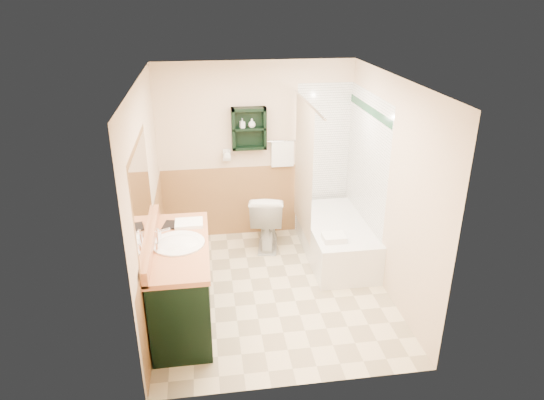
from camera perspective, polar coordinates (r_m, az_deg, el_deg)
The scene contains 25 objects.
floor at distance 5.72m, azimuth 0.03°, elevation -10.50°, with size 3.00×3.00×0.00m, color beige.
back_wall at distance 6.57m, azimuth -1.90°, elevation 5.74°, with size 2.60×0.04×2.40m, color #F8E2C2.
left_wall at distance 5.14m, azimuth -14.68°, elevation -0.19°, with size 0.04×3.00×2.40m, color #F8E2C2.
right_wall at distance 5.49m, azimuth 13.81°, elevation 1.40°, with size 0.04×3.00×2.40m, color #F8E2C2.
ceiling at distance 4.81m, azimuth 0.03°, elevation 14.17°, with size 2.60×3.00×0.04m, color white.
wainscot_left at distance 5.45m, azimuth -13.57°, elevation -6.93°, with size 2.98×2.98×1.00m, color #AD7C46, non-canonical shape.
wainscot_back at distance 6.78m, azimuth -1.79°, elevation 0.00°, with size 2.58×2.58×1.00m, color #AD7C46, non-canonical shape.
mirror_frame at distance 4.52m, azimuth -15.07°, elevation 0.57°, with size 1.30×1.30×1.00m, color brown, non-canonical shape.
mirror_glass at distance 4.52m, azimuth -15.00°, elevation 0.57°, with size 1.20×1.20×0.90m, color white, non-canonical shape.
tile_right at distance 6.18m, azimuth 10.84°, elevation 2.68°, with size 1.50×1.50×2.10m, color white, non-canonical shape.
tile_back at distance 6.76m, azimuth 6.86°, elevation 4.75°, with size 0.95×0.95×2.10m, color white, non-canonical shape.
tile_accent at distance 5.93m, azimuth 11.38°, elevation 10.38°, with size 1.50×1.50×0.10m, color #124025, non-canonical shape.
wall_shelf at distance 6.35m, azimuth -2.73°, elevation 8.39°, with size 0.45×0.15×0.55m, color black.
hair_dryer at distance 6.45m, azimuth -5.36°, elevation 5.32°, with size 0.10×0.24×0.18m, color silver, non-canonical shape.
towel_bar at distance 6.50m, azimuth 1.24°, elevation 6.95°, with size 0.40×0.06×0.40m, color white, non-canonical shape.
curtain_rod at distance 5.71m, azimuth 4.29°, elevation 11.29°, with size 0.03×0.03×1.60m, color silver.
shower_curtain at distance 6.11m, azimuth 3.70°, elevation 3.82°, with size 1.05×1.05×1.70m, color #BBAA8D, non-canonical shape.
vanity at distance 5.09m, azimuth -10.58°, elevation -9.60°, with size 0.59×1.44×0.91m, color black.
bathtub at distance 6.31m, azimuth 7.55°, elevation -4.63°, with size 0.75×1.50×0.50m, color white.
toilet at distance 6.48m, azimuth -0.59°, elevation -2.30°, with size 0.43×0.78×0.76m, color white.
counter_towel at distance 5.21m, azimuth -9.75°, elevation -2.72°, with size 0.29×0.23×0.04m, color white.
vanity_book at distance 5.22m, azimuth -12.71°, elevation -1.97°, with size 0.15×0.02×0.20m, color black.
tub_towel at distance 5.74m, azimuth 7.29°, elevation -4.41°, with size 0.26×0.22×0.07m, color white.
soap_bottle_a at distance 6.33m, azimuth -3.51°, elevation 8.72°, with size 0.06×0.12×0.06m, color white.
soap_bottle_b at distance 6.33m, azimuth -2.38°, elevation 8.93°, with size 0.09×0.12×0.09m, color white.
Camera 1 is at (-0.69, -4.70, 3.19)m, focal length 32.00 mm.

